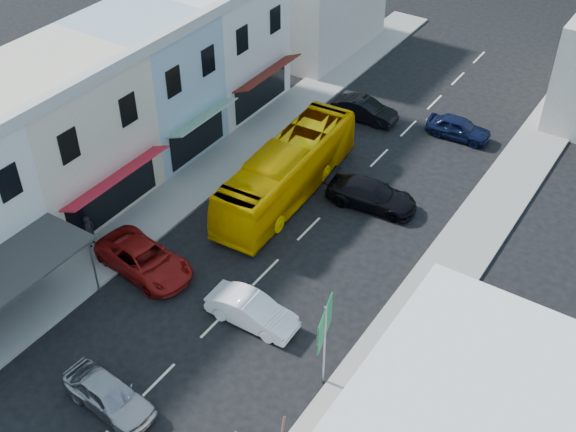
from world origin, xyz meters
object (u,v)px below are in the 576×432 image
object	(u,v)px
bus	(287,172)
pedestrian_left	(90,232)
car_red	(144,260)
traffic_signal	(568,47)
car_white	(252,311)
direction_sign	(324,346)
car_silver	(109,395)

from	to	relation	value
bus	pedestrian_left	distance (m)	10.92
car_red	traffic_signal	bearing A→B (deg)	-12.88
traffic_signal	car_white	bearing A→B (deg)	77.93
bus	car_red	size ratio (longest dim) A/B	2.52
bus	direction_sign	size ratio (longest dim) A/B	2.60
car_silver	pedestrian_left	bearing A→B (deg)	53.72
bus	traffic_signal	bearing A→B (deg)	64.02
car_silver	traffic_signal	distance (m)	37.76
car_silver	car_white	distance (m)	7.21
direction_sign	car_silver	bearing A→B (deg)	-154.30
car_silver	car_red	xyz separation A→B (m)	(-4.26, 6.82, 0.00)
car_red	car_silver	bearing A→B (deg)	-140.57
car_silver	car_white	bearing A→B (deg)	-12.55
direction_sign	bus	bearing A→B (deg)	114.26
car_white	pedestrian_left	xyz separation A→B (m)	(-9.87, -0.22, 0.30)
bus	car_red	distance (m)	9.39
traffic_signal	car_silver	bearing A→B (deg)	76.43
car_silver	car_red	bearing A→B (deg)	36.42
bus	car_red	xyz separation A→B (m)	(-2.37, -9.05, -0.85)
car_white	direction_sign	distance (m)	4.84
car_silver	bus	bearing A→B (deg)	11.22
pedestrian_left	traffic_signal	world-z (taller)	traffic_signal
direction_sign	car_white	bearing A→B (deg)	149.59
bus	car_white	bearing A→B (deg)	-69.37
pedestrian_left	traffic_signal	distance (m)	33.80
bus	car_white	size ratio (longest dim) A/B	2.64
car_white	traffic_signal	xyz separation A→B (m)	(4.83, 30.16, 2.09)
traffic_signal	direction_sign	bearing A→B (deg)	86.31
bus	car_silver	bearing A→B (deg)	-86.57
car_white	traffic_signal	size ratio (longest dim) A/B	0.79
traffic_signal	bus	bearing A→B (deg)	64.41
bus	traffic_signal	distance (m)	22.98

